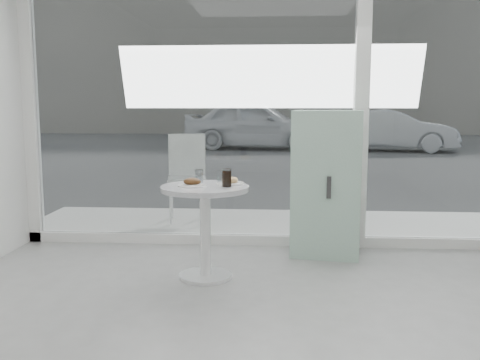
# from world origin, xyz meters

# --- Properties ---
(storefront) EXTENTS (5.00, 0.14, 3.00)m
(storefront) POSITION_xyz_m (0.07, 3.00, 1.71)
(storefront) COLOR white
(storefront) RESTS_ON ground
(main_table) EXTENTS (0.72, 0.72, 0.77)m
(main_table) POSITION_xyz_m (-0.50, 1.90, 0.55)
(main_table) COLOR white
(main_table) RESTS_ON ground
(patio_deck) EXTENTS (5.60, 1.60, 0.05)m
(patio_deck) POSITION_xyz_m (0.00, 3.80, 0.03)
(patio_deck) COLOR silver
(patio_deck) RESTS_ON ground
(street) EXTENTS (40.00, 24.00, 0.00)m
(street) POSITION_xyz_m (0.00, 16.00, -0.00)
(street) COLOR #393939
(street) RESTS_ON ground
(far_building) EXTENTS (40.00, 2.00, 8.00)m
(far_building) POSITION_xyz_m (0.00, 25.00, 4.00)
(far_building) COLOR gray
(far_building) RESTS_ON ground
(mint_cabinet) EXTENTS (0.69, 0.52, 1.37)m
(mint_cabinet) POSITION_xyz_m (0.55, 2.65, 0.69)
(mint_cabinet) COLOR #91B9A4
(mint_cabinet) RESTS_ON ground
(patio_chair) EXTENTS (0.51, 0.51, 1.03)m
(patio_chair) POSITION_xyz_m (-0.99, 3.93, 0.63)
(patio_chair) COLOR white
(patio_chair) RESTS_ON patio_deck
(car_white) EXTENTS (4.89, 2.59, 1.59)m
(car_white) POSITION_xyz_m (-0.59, 15.03, 0.79)
(car_white) COLOR silver
(car_white) RESTS_ON street
(car_silver) EXTENTS (4.07, 2.02, 1.28)m
(car_silver) POSITION_xyz_m (3.63, 14.54, 0.64)
(car_silver) COLOR #A9ABB1
(car_silver) RESTS_ON street
(plate_fritter) EXTENTS (0.23, 0.23, 0.07)m
(plate_fritter) POSITION_xyz_m (-0.60, 1.88, 0.80)
(plate_fritter) COLOR white
(plate_fritter) RESTS_ON main_table
(plate_donut) EXTENTS (0.23, 0.23, 0.06)m
(plate_donut) POSITION_xyz_m (-0.31, 2.02, 0.79)
(plate_donut) COLOR white
(plate_donut) RESTS_ON main_table
(water_tumbler_a) EXTENTS (0.07, 0.07, 0.11)m
(water_tumbler_a) POSITION_xyz_m (-0.57, 2.06, 0.82)
(water_tumbler_a) COLOR white
(water_tumbler_a) RESTS_ON main_table
(water_tumbler_b) EXTENTS (0.07, 0.07, 0.11)m
(water_tumbler_b) POSITION_xyz_m (-0.39, 2.07, 0.82)
(water_tumbler_b) COLOR white
(water_tumbler_b) RESTS_ON main_table
(cola_glass) EXTENTS (0.08, 0.08, 0.14)m
(cola_glass) POSITION_xyz_m (-0.32, 1.87, 0.84)
(cola_glass) COLOR white
(cola_glass) RESTS_ON main_table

